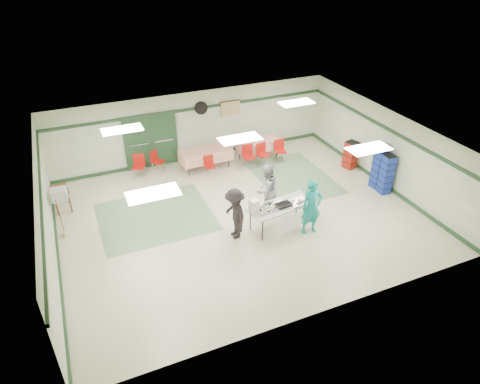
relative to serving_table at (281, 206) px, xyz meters
name	(u,v)px	position (x,y,z in m)	size (l,w,h in m)	color
floor	(240,215)	(-0.92, 1.00, -0.72)	(11.00, 11.00, 0.00)	beige
ceiling	(240,138)	(-0.92, 1.00, 1.98)	(11.00, 11.00, 0.00)	white
wall_back	(194,126)	(-0.92, 5.50, 0.63)	(11.00, 11.00, 0.00)	beige
wall_front	(320,271)	(-0.92, -3.50, 0.63)	(11.00, 11.00, 0.00)	beige
wall_left	(46,220)	(-6.42, 1.00, 0.63)	(9.00, 9.00, 0.00)	beige
wall_right	(385,148)	(4.58, 1.00, 0.63)	(9.00, 9.00, 0.00)	beige
trim_back	(193,109)	(-0.92, 5.47, 1.33)	(11.00, 0.06, 0.10)	#203C23
baseboard_back	(196,156)	(-0.92, 5.47, -0.66)	(11.00, 0.06, 0.12)	#203C23
trim_left	(41,197)	(-6.39, 1.00, 1.33)	(9.00, 0.06, 0.10)	#203C23
baseboard_left	(58,258)	(-6.39, 1.00, -0.66)	(9.00, 0.06, 0.12)	#203C23
trim_right	(388,129)	(4.55, 1.00, 1.33)	(9.00, 0.06, 0.10)	#203C23
baseboard_right	(378,180)	(4.55, 1.00, -0.66)	(9.00, 0.06, 0.12)	#203C23
green_patch_a	(156,216)	(-3.42, 2.00, -0.72)	(3.50, 3.00, 0.01)	gray
green_patch_b	(293,177)	(1.88, 2.50, -0.72)	(2.50, 3.50, 0.01)	gray
double_door_left	(139,143)	(-3.12, 5.44, 0.33)	(0.90, 0.06, 2.10)	#969895
double_door_right	(164,139)	(-2.17, 5.44, 0.33)	(0.90, 0.06, 2.10)	#969895
door_frame	(151,141)	(-2.65, 5.42, 0.33)	(2.00, 0.03, 2.15)	#203C23
wall_fan	(201,108)	(-0.62, 5.44, 1.33)	(0.50, 0.50, 0.10)	black
scroll_banner	(230,109)	(0.58, 5.44, 1.13)	(0.80, 0.02, 0.60)	#D3BD84
serving_table	(281,206)	(0.00, 0.00, 0.00)	(2.13, 1.09, 0.76)	#AFAEA9
sheet_tray_right	(299,202)	(0.55, -0.09, 0.05)	(0.61, 0.46, 0.02)	silver
sheet_tray_mid	(275,205)	(-0.16, 0.06, 0.05)	(0.60, 0.45, 0.02)	silver
sheet_tray_left	(267,209)	(-0.51, -0.06, 0.05)	(0.57, 0.43, 0.02)	silver
baking_pan	(284,205)	(0.04, -0.06, 0.08)	(0.48, 0.30, 0.08)	black
foam_box_stack	(254,206)	(-0.90, 0.00, 0.24)	(0.25, 0.23, 0.40)	white
volunteer_teal	(311,207)	(0.67, -0.61, 0.17)	(0.65, 0.42, 1.77)	#138885
volunteer_grey	(266,189)	(-0.10, 0.84, 0.14)	(0.84, 0.65, 1.73)	gray
volunteer_dark	(235,214)	(-1.48, 0.06, 0.08)	(1.04, 0.60, 1.61)	black
dining_table_a	(258,145)	(1.36, 4.47, -0.15)	(1.72, 0.89, 0.77)	red
dining_table_b	(206,155)	(-0.84, 4.47, -0.15)	(1.97, 0.93, 0.77)	red
chair_a	(262,152)	(1.25, 3.90, -0.18)	(0.44, 0.44, 0.88)	#AF0E0E
chair_b	(248,154)	(0.67, 3.91, -0.16)	(0.45, 0.45, 0.92)	#AF0E0E
chair_c	(280,148)	(2.02, 3.90, -0.18)	(0.47, 0.47, 0.88)	#AF0E0E
chair_d	(209,164)	(-0.91, 3.89, -0.24)	(0.37, 0.37, 0.78)	#AF0E0E
chair_loose_a	(156,159)	(-2.64, 4.93, -0.20)	(0.56, 0.56, 0.85)	#AF0E0E
chair_loose_b	(139,164)	(-3.32, 4.75, -0.16)	(0.56, 0.56, 0.91)	#AF0E0E
crate_stack_blue_a	(379,166)	(4.23, 0.76, 0.10)	(0.36, 0.36, 1.64)	navy
crate_stack_red	(351,155)	(4.23, 2.35, -0.19)	(0.41, 0.41, 1.07)	#9D140F
crate_stack_blue_b	(387,174)	(4.23, 0.34, -0.01)	(0.37, 0.37, 1.43)	navy
printer_table	(60,192)	(-6.07, 3.62, -0.09)	(0.57, 0.83, 0.74)	brown
office_printer	(59,194)	(-6.07, 2.96, 0.21)	(0.46, 0.40, 0.36)	#BABAB5
broom	(60,217)	(-6.15, 2.14, -0.07)	(0.03, 0.03, 1.26)	brown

